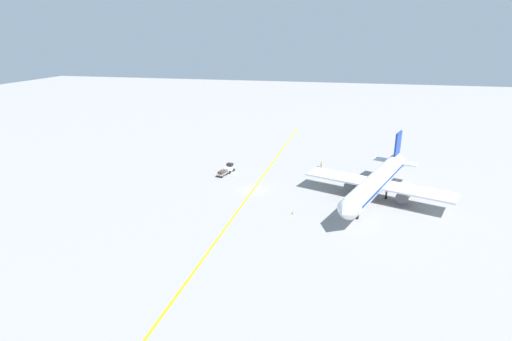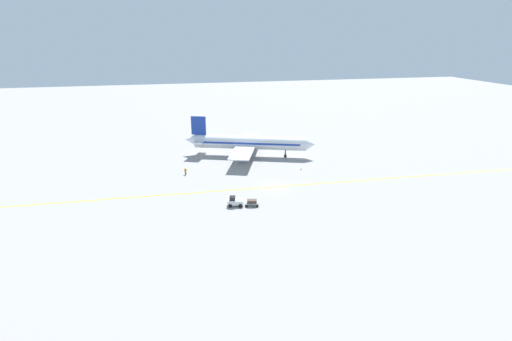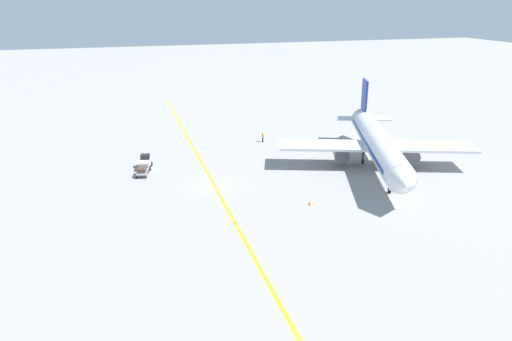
# 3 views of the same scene
# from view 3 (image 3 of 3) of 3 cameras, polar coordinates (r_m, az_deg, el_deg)

# --- Properties ---
(ground_plane) EXTENTS (400.00, 400.00, 0.00)m
(ground_plane) POSITION_cam_3_polar(r_m,az_deg,el_deg) (66.14, -4.80, -1.68)
(ground_plane) COLOR gray
(apron_yellow_centreline) EXTENTS (3.62, 119.97, 0.01)m
(apron_yellow_centreline) POSITION_cam_3_polar(r_m,az_deg,el_deg) (66.14, -4.80, -1.68)
(apron_yellow_centreline) COLOR yellow
(apron_yellow_centreline) RESTS_ON ground
(airplane_at_gate) EXTENTS (28.11, 34.40, 10.60)m
(airplane_at_gate) POSITION_cam_3_polar(r_m,az_deg,el_deg) (73.70, 13.69, 3.08)
(airplane_at_gate) COLOR silver
(airplane_at_gate) RESTS_ON ground
(baggage_tug_white) EXTENTS (2.29, 3.26, 2.11)m
(baggage_tug_white) POSITION_cam_3_polar(r_m,az_deg,el_deg) (73.90, -12.55, 0.93)
(baggage_tug_white) COLOR white
(baggage_tug_white) RESTS_ON ground
(baggage_cart_trailing) EXTENTS (1.93, 2.84, 1.24)m
(baggage_cart_trailing) POSITION_cam_3_polar(r_m,az_deg,el_deg) (70.85, -12.89, -0.01)
(baggage_cart_trailing) COLOR gray
(baggage_cart_trailing) RESTS_ON ground
(ground_crew_worker) EXTENTS (0.24, 0.58, 1.68)m
(ground_crew_worker) POSITION_cam_3_polar(r_m,az_deg,el_deg) (85.33, 0.78, 3.87)
(ground_crew_worker) COLOR #23232D
(ground_crew_worker) RESTS_ON ground
(traffic_cone_near_nose) EXTENTS (0.32, 0.32, 0.55)m
(traffic_cone_near_nose) POSITION_cam_3_polar(r_m,az_deg,el_deg) (87.82, 9.68, 3.61)
(traffic_cone_near_nose) COLOR orange
(traffic_cone_near_nose) RESTS_ON ground
(traffic_cone_mid_apron) EXTENTS (0.32, 0.32, 0.55)m
(traffic_cone_mid_apron) POSITION_cam_3_polar(r_m,az_deg,el_deg) (60.00, 6.16, -3.70)
(traffic_cone_mid_apron) COLOR orange
(traffic_cone_mid_apron) RESTS_ON ground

